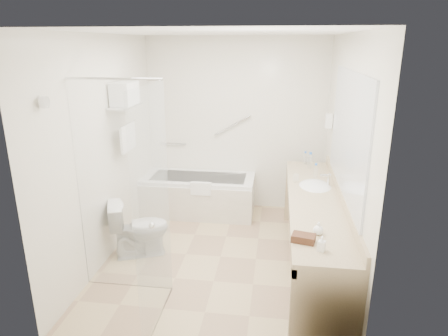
# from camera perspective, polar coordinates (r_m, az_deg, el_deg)

# --- Properties ---
(floor) EXTENTS (3.20, 3.20, 0.00)m
(floor) POSITION_cam_1_polar(r_m,az_deg,el_deg) (4.81, -0.49, -12.54)
(floor) COLOR tan
(floor) RESTS_ON ground
(ceiling) EXTENTS (2.60, 3.20, 0.10)m
(ceiling) POSITION_cam_1_polar(r_m,az_deg,el_deg) (4.16, -0.59, 18.80)
(ceiling) COLOR white
(ceiling) RESTS_ON wall_back
(wall_back) EXTENTS (2.60, 0.10, 2.50)m
(wall_back) POSITION_cam_1_polar(r_m,az_deg,el_deg) (5.86, 1.73, 6.13)
(wall_back) COLOR silver
(wall_back) RESTS_ON ground
(wall_front) EXTENTS (2.60, 0.10, 2.50)m
(wall_front) POSITION_cam_1_polar(r_m,az_deg,el_deg) (2.83, -5.23, -6.66)
(wall_front) COLOR silver
(wall_front) RESTS_ON ground
(wall_left) EXTENTS (0.10, 3.20, 2.50)m
(wall_left) POSITION_cam_1_polar(r_m,az_deg,el_deg) (4.68, -16.51, 2.47)
(wall_left) COLOR silver
(wall_left) RESTS_ON ground
(wall_right) EXTENTS (0.10, 3.20, 2.50)m
(wall_right) POSITION_cam_1_polar(r_m,az_deg,el_deg) (4.33, 16.75, 1.27)
(wall_right) COLOR silver
(wall_right) RESTS_ON ground
(bathtub) EXTENTS (1.60, 0.73, 0.59)m
(bathtub) POSITION_cam_1_polar(r_m,az_deg,el_deg) (5.87, -3.61, -3.82)
(bathtub) COLOR white
(bathtub) RESTS_ON floor
(grab_bar_short) EXTENTS (0.40, 0.03, 0.03)m
(grab_bar_short) POSITION_cam_1_polar(r_m,az_deg,el_deg) (6.06, -7.32, 3.47)
(grab_bar_short) COLOR silver
(grab_bar_short) RESTS_ON wall_back
(grab_bar_long) EXTENTS (0.53, 0.03, 0.33)m
(grab_bar_long) POSITION_cam_1_polar(r_m,az_deg,el_deg) (5.83, 1.19, 6.07)
(grab_bar_long) COLOR silver
(grab_bar_long) RESTS_ON wall_back
(shower_enclosure) EXTENTS (0.96, 0.91, 2.11)m
(shower_enclosure) POSITION_cam_1_polar(r_m,az_deg,el_deg) (3.67, -12.46, -4.33)
(shower_enclosure) COLOR silver
(shower_enclosure) RESTS_ON floor
(towel_shelf) EXTENTS (0.24, 0.55, 0.81)m
(towel_shelf) POSITION_cam_1_polar(r_m,az_deg,el_deg) (4.85, -13.94, 9.27)
(towel_shelf) COLOR silver
(towel_shelf) RESTS_ON wall_left
(vanity_counter) EXTENTS (0.55, 2.70, 0.95)m
(vanity_counter) POSITION_cam_1_polar(r_m,az_deg,el_deg) (4.36, 12.73, -6.83)
(vanity_counter) COLOR tan
(vanity_counter) RESTS_ON floor
(sink) EXTENTS (0.40, 0.52, 0.14)m
(sink) POSITION_cam_1_polar(r_m,az_deg,el_deg) (4.67, 12.87, -2.82)
(sink) COLOR white
(sink) RESTS_ON vanity_counter
(faucet) EXTENTS (0.03, 0.03, 0.14)m
(faucet) POSITION_cam_1_polar(r_m,az_deg,el_deg) (4.65, 14.75, -1.61)
(faucet) COLOR silver
(faucet) RESTS_ON vanity_counter
(mirror) EXTENTS (0.02, 2.00, 1.20)m
(mirror) POSITION_cam_1_polar(r_m,az_deg,el_deg) (4.11, 17.27, 4.71)
(mirror) COLOR silver
(mirror) RESTS_ON wall_right
(hairdryer_unit) EXTENTS (0.08, 0.10, 0.18)m
(hairdryer_unit) POSITION_cam_1_polar(r_m,az_deg,el_deg) (5.29, 14.76, 6.53)
(hairdryer_unit) COLOR white
(hairdryer_unit) RESTS_ON wall_right
(toilet) EXTENTS (0.77, 0.61, 0.66)m
(toilet) POSITION_cam_1_polar(r_m,az_deg,el_deg) (4.81, -12.01, -8.44)
(toilet) COLOR white
(toilet) RESTS_ON floor
(amenity_basket) EXTENTS (0.21, 0.16, 0.06)m
(amenity_basket) POSITION_cam_1_polar(r_m,az_deg,el_deg) (3.37, 11.28, -9.79)
(amenity_basket) COLOR #4C2C1B
(amenity_basket) RESTS_ON vanity_counter
(soap_bottle_a) EXTENTS (0.10, 0.14, 0.06)m
(soap_bottle_a) POSITION_cam_1_polar(r_m,az_deg,el_deg) (3.26, 13.74, -10.97)
(soap_bottle_a) COLOR white
(soap_bottle_a) RESTS_ON vanity_counter
(soap_bottle_b) EXTENTS (0.11, 0.13, 0.09)m
(soap_bottle_b) POSITION_cam_1_polar(r_m,az_deg,el_deg) (3.51, 13.32, -8.56)
(soap_bottle_b) COLOR white
(soap_bottle_b) RESTS_ON vanity_counter
(water_bottle_left) EXTENTS (0.05, 0.05, 0.17)m
(water_bottle_left) POSITION_cam_1_polar(r_m,az_deg,el_deg) (5.43, 11.52, 1.38)
(water_bottle_left) COLOR silver
(water_bottle_left) RESTS_ON vanity_counter
(water_bottle_mid) EXTENTS (0.06, 0.06, 0.18)m
(water_bottle_mid) POSITION_cam_1_polar(r_m,az_deg,el_deg) (4.91, 12.95, -0.42)
(water_bottle_mid) COLOR silver
(water_bottle_mid) RESTS_ON vanity_counter
(water_bottle_right) EXTENTS (0.06, 0.06, 0.21)m
(water_bottle_right) POSITION_cam_1_polar(r_m,az_deg,el_deg) (5.27, 12.21, 1.02)
(water_bottle_right) COLOR silver
(water_bottle_right) RESTS_ON vanity_counter
(drinking_glass_near) EXTENTS (0.09, 0.09, 0.09)m
(drinking_glass_near) POSITION_cam_1_polar(r_m,az_deg,el_deg) (5.45, 11.86, 1.04)
(drinking_glass_near) COLOR silver
(drinking_glass_near) RESTS_ON vanity_counter
(drinking_glass_far) EXTENTS (0.08, 0.08, 0.09)m
(drinking_glass_far) POSITION_cam_1_polar(r_m,az_deg,el_deg) (4.72, 10.22, -1.43)
(drinking_glass_far) COLOR silver
(drinking_glass_far) RESTS_ON vanity_counter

